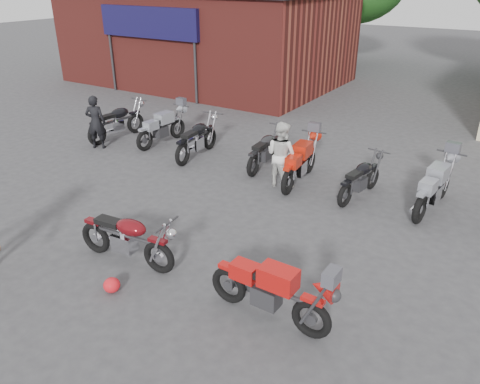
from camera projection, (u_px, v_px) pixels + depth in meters
The scene contains 14 objects.
ground at pixel (158, 280), 8.05m from camera, with size 90.00×90.00×0.00m, color #37373A.
brick_building at pixel (209, 38), 22.26m from camera, with size 12.00×8.00×4.00m, color maroon.
vintage_motorcycle at pixel (127, 235), 8.29m from camera, with size 1.99×0.66×1.15m, color #5C0B10, non-canonical shape.
sportbike at pixel (271, 288), 6.90m from camera, with size 1.99×0.66×1.15m, color red, non-canonical shape.
helmet at pixel (112, 285), 7.71m from camera, with size 0.28×0.28×0.26m, color red.
person_dark at pixel (96, 122), 13.81m from camera, with size 0.58×0.38×1.59m, color black.
person_light at pixel (281, 155), 11.29m from camera, with size 0.79×0.62×1.63m, color silver.
row_bike_0 at pixel (117, 120), 14.68m from camera, with size 2.10×0.69×1.22m, color black, non-canonical shape.
row_bike_1 at pixel (162, 126), 14.23m from camera, with size 1.99×0.66×1.15m, color #91959E, non-canonical shape.
row_bike_2 at pixel (197, 137), 13.22m from camera, with size 2.06×0.68×1.19m, color black, non-canonical shape.
row_bike_3 at pixel (266, 148), 12.50m from camera, with size 1.90×0.63×1.10m, color black, non-canonical shape.
row_bike_4 at pixel (300, 160), 11.54m from camera, with size 2.08×0.69×1.20m, color red, non-canonical shape.
row_bike_5 at pixel (361, 176), 10.82m from camera, with size 1.80×0.59×1.04m, color black, non-canonical shape.
row_bike_6 at pixel (435, 185), 10.19m from camera, with size 2.10×0.69×1.22m, color gray, non-canonical shape.
Camera 1 is at (4.76, -4.84, 4.79)m, focal length 35.00 mm.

